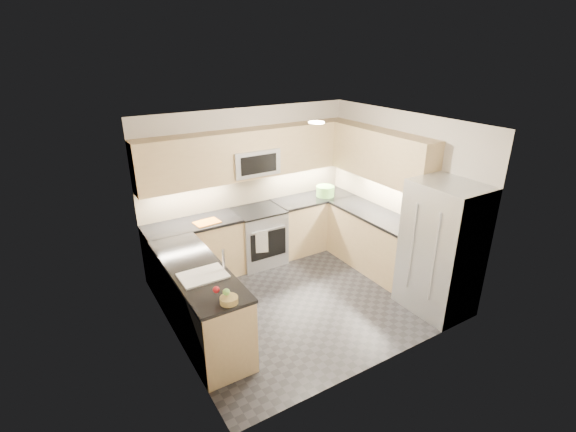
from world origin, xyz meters
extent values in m
cube|color=black|center=(0.00, 0.00, 0.00)|extent=(3.60, 3.20, 0.00)
cube|color=beige|center=(0.00, 0.00, 2.50)|extent=(3.60, 3.20, 0.02)
cube|color=#BDB3A5|center=(0.00, 1.60, 1.25)|extent=(3.60, 0.02, 2.50)
cube|color=#BDB3A5|center=(0.00, -1.60, 1.25)|extent=(3.60, 0.02, 2.50)
cube|color=#BDB3A5|center=(-1.80, 0.00, 1.25)|extent=(0.02, 3.20, 2.50)
cube|color=#BDB3A5|center=(1.80, 0.00, 1.25)|extent=(0.02, 3.20, 2.50)
cube|color=tan|center=(-1.09, 1.30, 0.45)|extent=(1.42, 0.60, 0.90)
cube|color=tan|center=(1.09, 1.30, 0.45)|extent=(1.42, 0.60, 0.90)
cube|color=tan|center=(1.50, 0.15, 0.45)|extent=(0.60, 1.70, 0.90)
cube|color=tan|center=(-1.50, 0.00, 0.45)|extent=(0.60, 2.00, 0.90)
cube|color=black|center=(-1.09, 1.30, 0.92)|extent=(1.42, 0.63, 0.04)
cube|color=black|center=(1.09, 1.30, 0.92)|extent=(1.42, 0.63, 0.04)
cube|color=black|center=(1.50, 0.15, 0.92)|extent=(0.63, 1.70, 0.04)
cube|color=black|center=(-1.50, 0.00, 0.92)|extent=(0.63, 2.00, 0.04)
cube|color=tan|center=(0.00, 1.43, 1.83)|extent=(3.60, 0.35, 0.75)
cube|color=tan|center=(1.62, 0.28, 1.83)|extent=(0.35, 1.95, 0.75)
cube|color=#C6B38F|center=(0.00, 1.60, 1.20)|extent=(3.60, 0.01, 0.51)
cube|color=#C6B38F|center=(1.80, 0.45, 1.20)|extent=(0.01, 2.30, 0.51)
cube|color=#A4A6AC|center=(0.00, 1.28, 0.46)|extent=(0.76, 0.65, 0.91)
cube|color=black|center=(0.00, 1.28, 0.92)|extent=(0.76, 0.65, 0.03)
cube|color=black|center=(0.00, 0.95, 0.45)|extent=(0.62, 0.02, 0.45)
cylinder|color=#B2B5BA|center=(0.00, 0.93, 0.72)|extent=(0.60, 0.02, 0.02)
cube|color=#A8AAB1|center=(0.00, 1.40, 1.70)|extent=(0.76, 0.40, 0.40)
cube|color=black|center=(0.00, 1.20, 1.70)|extent=(0.60, 0.01, 0.28)
cube|color=#ABAFB3|center=(1.45, -1.15, 0.90)|extent=(0.70, 0.90, 1.80)
cylinder|color=#B2B5BA|center=(1.08, -1.33, 0.95)|extent=(0.02, 0.02, 1.20)
cylinder|color=#B2B5BA|center=(1.08, -0.97, 0.95)|extent=(0.02, 0.02, 1.20)
cube|color=white|center=(-1.50, -0.25, 0.88)|extent=(0.52, 0.38, 0.16)
cylinder|color=silver|center=(-1.24, -0.25, 1.08)|extent=(0.03, 0.03, 0.28)
cylinder|color=#62AA48|center=(1.29, 1.23, 1.03)|extent=(0.38, 0.38, 0.18)
cube|color=orange|center=(-0.89, 1.19, 0.95)|extent=(0.39, 0.29, 0.01)
cylinder|color=#A78D4E|center=(-1.46, -0.89, 0.97)|extent=(0.21, 0.21, 0.07)
sphere|color=#A01219|center=(-1.54, -0.76, 1.05)|extent=(0.07, 0.07, 0.07)
sphere|color=#73B54D|center=(-1.47, -0.86, 1.05)|extent=(0.08, 0.08, 0.08)
cube|color=silver|center=(-0.14, 0.91, 0.55)|extent=(0.19, 0.08, 0.37)
camera|label=1|loc=(-2.82, -4.27, 3.39)|focal=26.00mm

